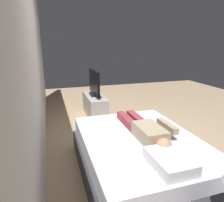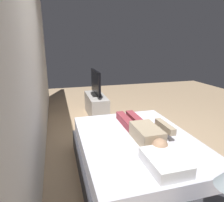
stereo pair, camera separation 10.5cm
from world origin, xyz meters
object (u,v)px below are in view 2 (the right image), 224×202
at_px(pillow, 165,162).
at_px(tv_stand, 96,105).
at_px(tv, 96,83).
at_px(person, 143,130).
at_px(remote, 165,127).
at_px(bed, 137,157).

distance_m(pillow, tv_stand, 3.09).
bearing_deg(tv, person, -176.52).
height_order(person, remote, person).
xyz_separation_m(bed, pillow, (-0.66, 0.00, 0.34)).
bearing_deg(bed, tv_stand, 1.33).
bearing_deg(pillow, tv, 1.04).
distance_m(person, tv, 2.39).
bearing_deg(remote, bed, 110.03).
distance_m(bed, remote, 0.60).
bearing_deg(pillow, bed, 0.00).
relative_size(pillow, remote, 3.20).
bearing_deg(pillow, tv_stand, 1.04).
height_order(remote, tv, tv).
xyz_separation_m(person, tv, (2.38, 0.14, 0.16)).
relative_size(tv_stand, tv, 1.25).
bearing_deg(tv, remote, -166.14).
relative_size(bed, pillow, 4.09).
bearing_deg(bed, pillow, 180.00).
height_order(person, tv_stand, person).
height_order(bed, tv_stand, bed).
bearing_deg(person, pillow, 172.67).
relative_size(remote, tv_stand, 0.14).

